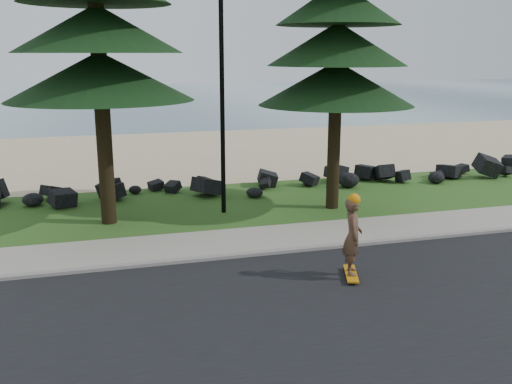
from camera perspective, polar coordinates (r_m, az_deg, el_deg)
ground at (r=14.99m, az=-0.59°, el=-5.22°), size 160.00×160.00×0.00m
road at (r=11.03m, az=5.63°, el=-12.49°), size 160.00×7.00×0.02m
kerb at (r=14.16m, az=0.36°, el=-6.17°), size 160.00×0.20×0.10m
sidewalk at (r=15.16m, az=-0.79°, el=-4.84°), size 160.00×2.00×0.08m
beach_sand at (r=28.85m, az=-8.10°, el=3.90°), size 160.00×15.00×0.01m
ocean at (r=64.98m, az=-12.50°, el=9.14°), size 160.00×58.00×0.01m
seawall_boulders at (r=20.24m, az=-4.71°, el=-0.23°), size 60.00×2.40×1.10m
lamp_post at (r=17.31m, az=-3.43°, el=11.28°), size 0.25×0.14×8.14m
skateboarder at (r=12.68m, az=9.64°, el=-4.41°), size 0.59×1.06×1.92m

